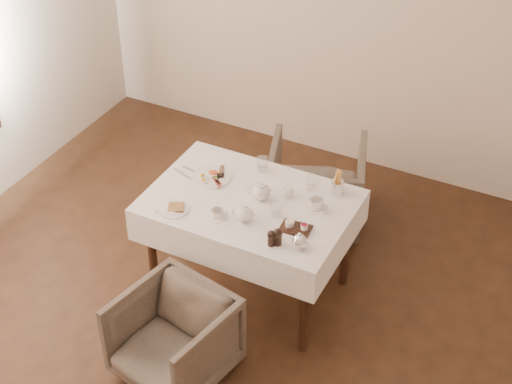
{
  "coord_description": "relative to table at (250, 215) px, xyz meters",
  "views": [
    {
      "loc": [
        1.8,
        -2.77,
        3.72
      ],
      "look_at": [
        0.04,
        0.71,
        0.82
      ],
      "focal_mm": 55.0,
      "sensor_mm": 36.0,
      "label": 1
    }
  ],
  "objects": [
    {
      "name": "silver_pot",
      "position": [
        0.47,
        -0.28,
        0.17
      ],
      "size": [
        0.12,
        0.11,
        0.12
      ],
      "primitive_type": null,
      "rotation": [
        0.0,
        0.0,
        -0.18
      ],
      "color": "white",
      "rests_on": "table"
    },
    {
      "name": "armchair_far",
      "position": [
        0.09,
        0.9,
        -0.32
      ],
      "size": [
        0.88,
        0.89,
        0.64
      ],
      "primitive_type": "imported",
      "rotation": [
        0.0,
        0.0,
        3.47
      ],
      "color": "#463A33",
      "rests_on": "ground"
    },
    {
      "name": "teapot_centre",
      "position": [
        0.06,
        0.04,
        0.18
      ],
      "size": [
        0.2,
        0.18,
        0.13
      ],
      "primitive_type": null,
      "rotation": [
        0.0,
        0.0,
        0.44
      ],
      "color": "white",
      "rests_on": "table"
    },
    {
      "name": "teapot_front",
      "position": [
        0.06,
        -0.2,
        0.17
      ],
      "size": [
        0.17,
        0.14,
        0.12
      ],
      "primitive_type": null,
      "rotation": [
        0.0,
        0.0,
        0.22
      ],
      "color": "white",
      "rests_on": "table"
    },
    {
      "name": "glass_left",
      "position": [
        -0.08,
        0.32,
        0.17
      ],
      "size": [
        0.08,
        0.08,
        0.1
      ],
      "primitive_type": "cylinder",
      "rotation": [
        0.0,
        0.0,
        0.08
      ],
      "color": "silver",
      "rests_on": "table"
    },
    {
      "name": "breakfast_plate",
      "position": [
        -0.33,
        0.1,
        0.13
      ],
      "size": [
        0.26,
        0.26,
        0.03
      ],
      "rotation": [
        0.0,
        0.0,
        -0.11
      ],
      "color": "white",
      "rests_on": "table"
    },
    {
      "name": "side_plate",
      "position": [
        -0.38,
        -0.3,
        0.13
      ],
      "size": [
        0.2,
        0.19,
        0.02
      ],
      "rotation": [
        0.0,
        0.0,
        0.24
      ],
      "color": "white",
      "rests_on": "table"
    },
    {
      "name": "table",
      "position": [
        0.0,
        0.0,
        0.0
      ],
      "size": [
        1.28,
        0.88,
        0.75
      ],
      "color": "black",
      "rests_on": "ground"
    },
    {
      "name": "cutlery_knife",
      "position": [
        -0.51,
        0.05,
        0.12
      ],
      "size": [
        0.2,
        0.08,
        0.0
      ],
      "primitive_type": "cube",
      "rotation": [
        0.0,
        0.0,
        1.25
      ],
      "color": "silver",
      "rests_on": "table"
    },
    {
      "name": "armchair_near",
      "position": [
        -0.07,
        -0.85,
        -0.35
      ],
      "size": [
        0.72,
        0.73,
        0.57
      ],
      "primitive_type": "imported",
      "rotation": [
        0.0,
        0.0,
        -0.2
      ],
      "color": "#463A33",
      "rests_on": "ground"
    },
    {
      "name": "pepper_mill_left",
      "position": [
        0.31,
        -0.33,
        0.17
      ],
      "size": [
        0.06,
        0.06,
        0.1
      ],
      "primitive_type": null,
      "rotation": [
        0.0,
        0.0,
        0.26
      ],
      "color": "black",
      "rests_on": "table"
    },
    {
      "name": "teacup_far",
      "position": [
        0.4,
        0.11,
        0.15
      ],
      "size": [
        0.14,
        0.14,
        0.07
      ],
      "rotation": [
        0.0,
        0.0,
        -0.12
      ],
      "color": "white",
      "rests_on": "table"
    },
    {
      "name": "fries_cup",
      "position": [
        0.46,
        0.31,
        0.19
      ],
      "size": [
        0.08,
        0.08,
        0.17
      ],
      "rotation": [
        0.0,
        0.0,
        -0.37
      ],
      "color": "silver",
      "rests_on": "table"
    },
    {
      "name": "pepper_mill_right",
      "position": [
        0.34,
        -0.3,
        0.17
      ],
      "size": [
        0.07,
        0.07,
        0.11
      ],
      "primitive_type": null,
      "rotation": [
        0.0,
        0.0,
        0.26
      ],
      "color": "black",
      "rests_on": "table"
    },
    {
      "name": "glass_mid",
      "position": [
        0.21,
        -0.07,
        0.16
      ],
      "size": [
        0.07,
        0.07,
        0.09
      ],
      "primitive_type": "cylinder",
      "rotation": [
        0.0,
        0.0,
        0.16
      ],
      "color": "silver",
      "rests_on": "table"
    },
    {
      "name": "condiment_board",
      "position": [
        0.38,
        -0.13,
        0.13
      ],
      "size": [
        0.19,
        0.13,
        0.05
      ],
      "rotation": [
        0.0,
        0.0,
        0.08
      ],
      "color": "black",
      "rests_on": "table"
    },
    {
      "name": "creamer",
      "position": [
        0.2,
        0.14,
        0.15
      ],
      "size": [
        0.07,
        0.07,
        0.07
      ],
      "primitive_type": "cylinder",
      "rotation": [
        0.0,
        0.0,
        -0.25
      ],
      "color": "white",
      "rests_on": "table"
    },
    {
      "name": "glass_right",
      "position": [
        0.29,
        0.29,
        0.16
      ],
      "size": [
        0.08,
        0.08,
        0.1
      ],
      "primitive_type": "cylinder",
      "rotation": [
        0.0,
        0.0,
        0.26
      ],
      "color": "silver",
      "rests_on": "table"
    },
    {
      "name": "cutlery_fork",
      "position": [
        -0.46,
        0.11,
        0.12
      ],
      "size": [
        0.21,
        0.06,
        0.0
      ],
      "primitive_type": "cube",
      "rotation": [
        0.0,
        0.0,
        1.38
      ],
      "color": "silver",
      "rests_on": "table"
    },
    {
      "name": "teacup_near",
      "position": [
        -0.1,
        -0.24,
        0.14
      ],
      "size": [
        0.12,
        0.12,
        0.06
      ],
      "rotation": [
        0.0,
        0.0,
        0.37
      ],
      "color": "white",
      "rests_on": "table"
    }
  ]
}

